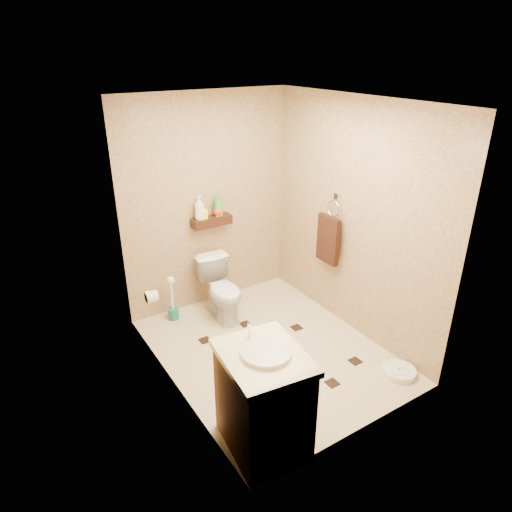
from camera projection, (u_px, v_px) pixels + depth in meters
ground at (269, 350)px, 4.60m from camera, size 2.50×2.50×0.00m
wall_back at (208, 204)px, 5.05m from camera, size 2.00×0.04×2.40m
wall_front at (373, 301)px, 3.14m from camera, size 2.00×0.04×2.40m
wall_left at (166, 267)px, 3.61m from camera, size 0.04×2.50×2.40m
wall_right at (353, 220)px, 4.58m from camera, size 0.04×2.50×2.40m
ceiling at (273, 101)px, 3.59m from camera, size 2.00×2.50×0.02m
wall_shelf at (212, 221)px, 5.07m from camera, size 0.46×0.14×0.10m
floor_accents at (279, 350)px, 4.60m from camera, size 1.19×1.37×0.01m
toilet at (222, 290)px, 5.06m from camera, size 0.41×0.68×0.67m
vanity at (263, 400)px, 3.35m from camera, size 0.64×0.75×0.97m
bathroom_scale at (399, 372)px, 4.25m from camera, size 0.37×0.37×0.06m
toilet_brush at (173, 304)px, 5.06m from camera, size 0.12×0.12×0.53m
towel_ring at (329, 237)px, 4.84m from camera, size 0.12×0.30×0.76m
toilet_paper at (151, 296)px, 4.39m from camera, size 0.12×0.11×0.12m
bottle_a at (199, 208)px, 4.92m from camera, size 0.12×0.12×0.27m
bottle_b at (203, 212)px, 4.96m from camera, size 0.08×0.08×0.16m
bottle_c at (218, 209)px, 5.06m from camera, size 0.15×0.15×0.15m
bottle_d at (218, 205)px, 5.03m from camera, size 0.11×0.11×0.26m
bottle_e at (218, 209)px, 5.05m from camera, size 0.08×0.08×0.16m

